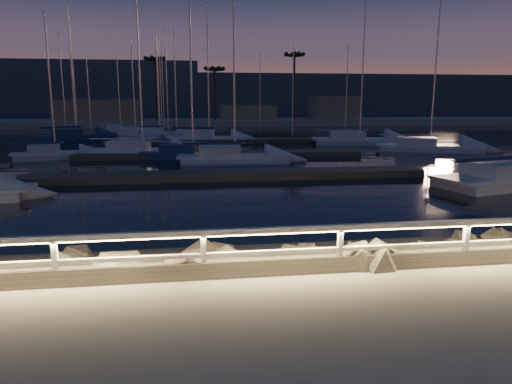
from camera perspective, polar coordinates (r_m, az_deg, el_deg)
ground at (r=10.23m, az=4.94°, el=-10.02°), size 400.00×400.00×0.00m
harbor_water at (r=40.83m, az=-4.89°, el=4.73°), size 400.00×440.00×0.60m
guard_rail at (r=9.96m, az=4.63°, el=-5.89°), size 44.11×0.12×1.06m
riprap at (r=13.75m, az=26.97°, el=-6.46°), size 36.72×2.77×1.30m
floating_docks at (r=42.04m, az=-5.00°, el=5.69°), size 22.00×36.00×0.40m
far_shore at (r=83.42m, az=-6.64°, el=8.93°), size 160.00×14.00×5.20m
palm_left at (r=81.74m, az=-12.51°, el=15.61°), size 3.00×3.00×11.20m
palm_center at (r=82.54m, az=-5.24°, el=14.83°), size 3.00×3.00×9.70m
palm_right at (r=83.60m, az=4.81°, el=16.34°), size 3.00×3.00×12.20m
distant_hills at (r=144.36m, az=-16.25°, el=11.33°), size 230.00×37.50×18.00m
sailboat_a at (r=37.68m, az=-23.99°, el=4.42°), size 6.45×3.42×10.65m
sailboat_c at (r=34.68m, az=-8.17°, el=4.78°), size 8.01×4.61×13.14m
sailboat_f at (r=32.04m, az=-3.06°, el=4.40°), size 8.11×2.83×13.60m
sailboat_g at (r=37.03m, az=-14.27°, el=5.01°), size 8.81×3.53×14.55m
sailboat_h at (r=42.43m, az=20.57°, el=5.39°), size 9.26×5.77×15.23m
sailboat_i at (r=55.95m, az=-14.98°, el=6.98°), size 6.63×2.38×11.15m
sailboat_j at (r=48.40m, az=-6.13°, el=6.74°), size 8.83×3.82×14.58m
sailboat_k at (r=57.57m, az=-12.06°, el=7.21°), size 7.22×2.32×12.15m
sailboat_l at (r=47.24m, az=12.50°, el=6.40°), size 9.78×4.66×15.95m
sailboat_m at (r=65.14m, az=-16.67°, el=7.44°), size 6.12×2.40×10.23m
sailboat_n at (r=54.88m, az=-21.74°, el=6.53°), size 8.54×5.57×14.23m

